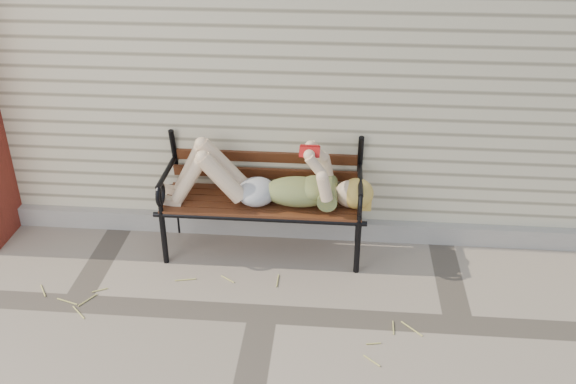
{
  "coord_description": "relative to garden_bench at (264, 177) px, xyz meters",
  "views": [
    {
      "loc": [
        0.44,
        -3.23,
        2.67
      ],
      "look_at": [
        0.12,
        0.56,
        0.6
      ],
      "focal_mm": 40.0,
      "sensor_mm": 36.0,
      "label": 1
    }
  ],
  "objects": [
    {
      "name": "straw_scatter",
      "position": [
        -0.06,
        -1.31,
        -0.56
      ],
      "size": [
        2.72,
        1.72,
        0.01
      ],
      "color": "tan",
      "rests_on": "ground"
    },
    {
      "name": "foundation_strip",
      "position": [
        0.08,
        0.14,
        -0.49
      ],
      "size": [
        8.0,
        0.1,
        0.15
      ],
      "primitive_type": "cube",
      "color": "#ABA39A",
      "rests_on": "ground"
    },
    {
      "name": "ground",
      "position": [
        0.08,
        -0.83,
        -0.57
      ],
      "size": [
        80.0,
        80.0,
        0.0
      ],
      "primitive_type": "plane",
      "color": "gray",
      "rests_on": "ground"
    },
    {
      "name": "reading_woman",
      "position": [
        0.01,
        -0.12,
        0.03
      ],
      "size": [
        1.47,
        0.33,
        0.46
      ],
      "color": "#093643",
      "rests_on": "ground"
    },
    {
      "name": "garden_bench",
      "position": [
        0.0,
        0.0,
        0.0
      ],
      "size": [
        1.56,
        0.62,
        1.01
      ],
      "color": "black",
      "rests_on": "ground"
    }
  ]
}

